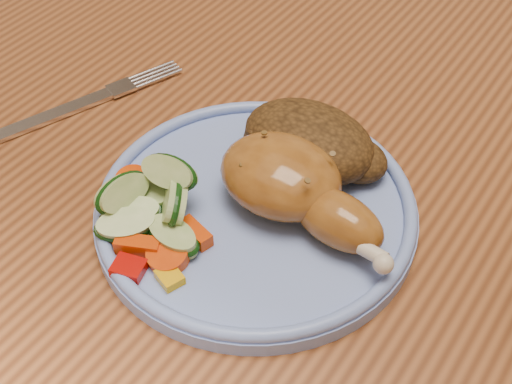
# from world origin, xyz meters

# --- Properties ---
(dining_table) EXTENTS (0.90, 1.40, 0.75)m
(dining_table) POSITION_xyz_m (0.00, 0.00, 0.67)
(dining_table) COLOR brown
(dining_table) RESTS_ON ground
(plate) EXTENTS (0.24, 0.24, 0.01)m
(plate) POSITION_xyz_m (-0.05, -0.06, 0.76)
(plate) COLOR #7590DA
(plate) RESTS_ON dining_table
(plate_rim) EXTENTS (0.23, 0.23, 0.01)m
(plate_rim) POSITION_xyz_m (-0.05, -0.06, 0.77)
(plate_rim) COLOR #7590DA
(plate_rim) RESTS_ON plate
(chicken_leg) EXTENTS (0.15, 0.08, 0.05)m
(chicken_leg) POSITION_xyz_m (-0.03, -0.05, 0.78)
(chicken_leg) COLOR #9D5E21
(chicken_leg) RESTS_ON plate
(rice_pilaf) EXTENTS (0.11, 0.08, 0.05)m
(rice_pilaf) POSITION_xyz_m (-0.05, -0.00, 0.78)
(rice_pilaf) COLOR #4B2F12
(rice_pilaf) RESTS_ON plate
(vegetable_pile) EXTENTS (0.10, 0.10, 0.05)m
(vegetable_pile) POSITION_xyz_m (-0.11, -0.12, 0.78)
(vegetable_pile) COLOR #A50A05
(vegetable_pile) RESTS_ON plate
(fork) EXTENTS (0.07, 0.16, 0.00)m
(fork) POSITION_xyz_m (-0.25, -0.05, 0.75)
(fork) COLOR silver
(fork) RESTS_ON dining_table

